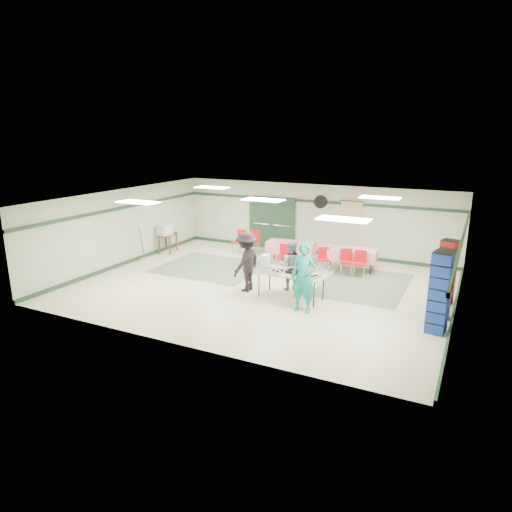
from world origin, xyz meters
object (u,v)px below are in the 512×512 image
at_px(volunteer_dark, 246,262).
at_px(broom, 142,243).
at_px(dining_table_a, 350,254).
at_px(office_printer, 164,230).
at_px(chair_b, 323,257).
at_px(chair_loose_a, 254,240).
at_px(volunteer_grey, 291,265).
at_px(volunteer_teal, 303,277).
at_px(dining_table_b, 291,247).
at_px(crate_stack_red, 447,272).
at_px(printer_table, 168,237).
at_px(chair_c, 360,261).
at_px(chair_loose_b, 241,239).
at_px(crate_stack_blue_b, 439,293).
at_px(chair_d, 284,253).
at_px(serving_table, 291,274).
at_px(chair_a, 346,259).
at_px(crate_stack_blue_a, 443,284).

height_order(volunteer_dark, broom, volunteer_dark).
bearing_deg(dining_table_a, office_printer, -177.52).
xyz_separation_m(chair_b, chair_loose_a, (-3.17, 1.06, 0.06)).
height_order(volunteer_grey, chair_loose_a, volunteer_grey).
height_order(volunteer_teal, dining_table_a, volunteer_teal).
xyz_separation_m(dining_table_b, crate_stack_red, (5.40, -1.92, 0.33)).
xyz_separation_m(printer_table, broom, (-0.08, -1.44, 0.03)).
bearing_deg(chair_loose_a, dining_table_a, -24.85).
relative_size(dining_table_a, office_printer, 3.67).
distance_m(chair_c, broom, 7.85).
xyz_separation_m(chair_b, chair_loose_b, (-3.67, 0.87, 0.07)).
distance_m(chair_c, crate_stack_blue_b, 4.50).
bearing_deg(crate_stack_red, volunteer_dark, -164.13).
relative_size(chair_d, broom, 0.61).
bearing_deg(broom, serving_table, 1.92).
distance_m(serving_table, chair_d, 3.29).
bearing_deg(chair_b, dining_table_a, 12.55).
bearing_deg(printer_table, dining_table_a, -8.10).
bearing_deg(chair_a, chair_d, 159.96).
relative_size(chair_a, chair_d, 1.10).
relative_size(chair_c, crate_stack_blue_b, 0.44).
distance_m(chair_a, chair_c, 0.46).
xyz_separation_m(chair_c, crate_stack_blue_b, (2.72, -3.55, 0.45)).
xyz_separation_m(chair_c, crate_stack_blue_a, (2.72, -2.55, 0.37)).
distance_m(volunteer_teal, chair_b, 3.79).
relative_size(serving_table, volunteer_dark, 1.14).
bearing_deg(chair_loose_a, chair_d, -49.61).
bearing_deg(crate_stack_red, volunteer_teal, -144.48).
bearing_deg(volunteer_grey, serving_table, 98.87).
bearing_deg(dining_table_a, volunteer_dark, -128.31).
xyz_separation_m(dining_table_a, crate_stack_blue_b, (3.20, -4.12, 0.42)).
relative_size(volunteer_grey, crate_stack_blue_a, 0.84).
distance_m(chair_a, chair_loose_a, 4.10).
distance_m(chair_loose_a, office_printer, 3.52).
bearing_deg(chair_b, chair_loose_b, 142.34).
relative_size(chair_a, broom, 0.67).
bearing_deg(printer_table, serving_table, -37.71).
height_order(chair_b, chair_loose_b, chair_loose_b).
height_order(serving_table, dining_table_b, dining_table_b).
bearing_deg(office_printer, dining_table_b, 22.78).
distance_m(chair_b, crate_stack_blue_b, 5.34).
relative_size(serving_table, broom, 1.59).
bearing_deg(chair_c, office_printer, 174.52).
height_order(dining_table_a, chair_loose_b, chair_loose_b).
distance_m(chair_c, printer_table, 7.58).
distance_m(volunteer_dark, dining_table_b, 3.48).
bearing_deg(volunteer_teal, crate_stack_red, 38.04).
bearing_deg(printer_table, office_printer, -104.75).
bearing_deg(chair_loose_b, chair_d, -12.06).
relative_size(chair_loose_a, crate_stack_blue_a, 0.51).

